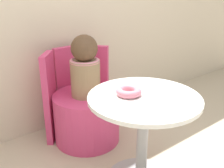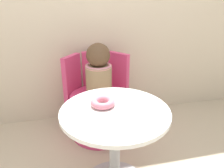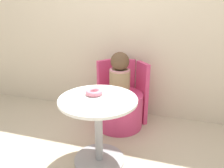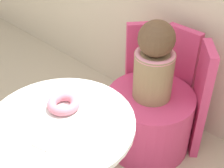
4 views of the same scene
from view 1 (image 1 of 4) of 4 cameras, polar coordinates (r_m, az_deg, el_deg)
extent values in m
cylinder|color=#99999E|center=(1.70, 6.57, -12.50)|extent=(0.07, 0.07, 0.59)
cylinder|color=white|center=(1.55, 7.03, -3.06)|extent=(0.67, 0.67, 0.02)
cylinder|color=#D13D70|center=(2.21, -5.49, -7.22)|extent=(0.54, 0.54, 0.41)
cube|color=#D13D70|center=(2.37, -9.50, -0.86)|extent=(0.23, 0.05, 0.75)
cube|color=#D13D70|center=(2.40, -3.53, -0.38)|extent=(0.19, 0.21, 0.75)
cube|color=#D13D70|center=(2.19, -13.34, -3.02)|extent=(0.19, 0.21, 0.75)
cylinder|color=#937A56|center=(2.07, -5.82, 1.32)|extent=(0.23, 0.23, 0.29)
torus|color=pink|center=(2.03, -5.96, 4.92)|extent=(0.23, 0.23, 0.04)
sphere|color=brown|center=(2.00, -6.07, 7.75)|extent=(0.21, 0.21, 0.21)
torus|color=pink|center=(1.55, 3.66, -1.64)|extent=(0.15, 0.15, 0.04)
cube|color=silver|center=(1.51, 11.32, -3.39)|extent=(0.13, 0.13, 0.01)
camera|label=2|loc=(0.75, 64.40, 12.89)|focal=35.00mm
camera|label=3|loc=(1.72, 74.29, 10.19)|focal=35.00mm
camera|label=4|loc=(1.96, 44.18, 25.22)|focal=50.00mm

